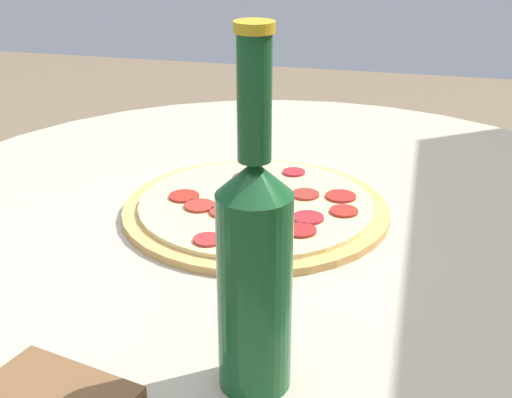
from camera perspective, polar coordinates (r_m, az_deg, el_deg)
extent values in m
cylinder|color=#B2A893|center=(0.95, 1.82, -1.80)|extent=(1.09, 1.09, 0.02)
cylinder|color=tan|center=(0.94, 0.00, -0.84)|extent=(0.35, 0.35, 0.01)
cylinder|color=beige|center=(0.93, 0.00, -0.39)|extent=(0.31, 0.31, 0.01)
cylinder|color=maroon|center=(0.95, 3.96, 0.37)|extent=(0.04, 0.04, 0.00)
cylinder|color=#A0261C|center=(0.95, -5.77, 0.23)|extent=(0.04, 0.04, 0.00)
cylinder|color=maroon|center=(0.89, 4.19, -1.50)|extent=(0.04, 0.04, 0.00)
cylinder|color=#AA2F26|center=(0.90, -2.56, -1.03)|extent=(0.04, 0.04, 0.00)
cylinder|color=#A32929|center=(0.83, -3.86, -3.26)|extent=(0.04, 0.04, 0.00)
cylinder|color=#9E2F24|center=(0.92, -4.53, -0.54)|extent=(0.04, 0.04, 0.00)
cylinder|color=#A1271F|center=(0.91, 7.05, -0.97)|extent=(0.04, 0.04, 0.00)
cylinder|color=maroon|center=(0.85, 3.59, -2.52)|extent=(0.04, 0.04, 0.00)
cylinder|color=maroon|center=(1.03, 3.05, 2.16)|extent=(0.03, 0.03, 0.00)
cylinder|color=maroon|center=(0.99, 1.07, 1.22)|extent=(0.03, 0.03, 0.00)
cylinder|color=maroon|center=(0.95, 6.80, 0.22)|extent=(0.04, 0.04, 0.00)
cylinder|color=maroon|center=(0.93, 1.23, -0.30)|extent=(0.04, 0.04, 0.00)
cylinder|color=#A12E25|center=(1.01, -0.76, 1.73)|extent=(0.04, 0.04, 0.00)
cylinder|color=maroon|center=(0.86, -0.44, -2.43)|extent=(0.04, 0.04, 0.00)
cylinder|color=#144C23|center=(0.59, -0.12, -7.57)|extent=(0.06, 0.06, 0.18)
cone|color=#144C23|center=(0.54, -0.13, 1.72)|extent=(0.06, 0.06, 0.03)
cylinder|color=#144C23|center=(0.52, -0.13, 8.01)|extent=(0.03, 0.03, 0.10)
cylinder|color=gold|center=(0.51, -0.14, 13.61)|extent=(0.03, 0.03, 0.01)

